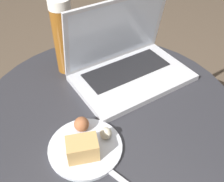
# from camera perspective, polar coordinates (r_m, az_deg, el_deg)

# --- Properties ---
(table) EXTENTS (0.74, 0.74, 0.57)m
(table) POSITION_cam_1_polar(r_m,az_deg,el_deg) (0.85, -0.72, -9.67)
(table) COLOR #9E9EA3
(table) RESTS_ON ground_plane
(laptop) EXTENTS (0.37, 0.25, 0.24)m
(laptop) POSITION_cam_1_polar(r_m,az_deg,el_deg) (0.83, 3.28, 6.32)
(laptop) COLOR silver
(laptop) RESTS_ON table
(beer_glass) EXTENTS (0.06, 0.06, 0.24)m
(beer_glass) POSITION_cam_1_polar(r_m,az_deg,el_deg) (0.83, -10.50, 11.51)
(beer_glass) COLOR brown
(beer_glass) RESTS_ON table
(snack_plate) EXTENTS (0.18, 0.18, 0.06)m
(snack_plate) POSITION_cam_1_polar(r_m,az_deg,el_deg) (0.64, -5.88, -11.49)
(snack_plate) COLOR silver
(snack_plate) RESTS_ON table
(fork) EXTENTS (0.06, 0.20, 0.00)m
(fork) POSITION_cam_1_polar(r_m,az_deg,el_deg) (0.63, -3.37, -14.97)
(fork) COLOR silver
(fork) RESTS_ON table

